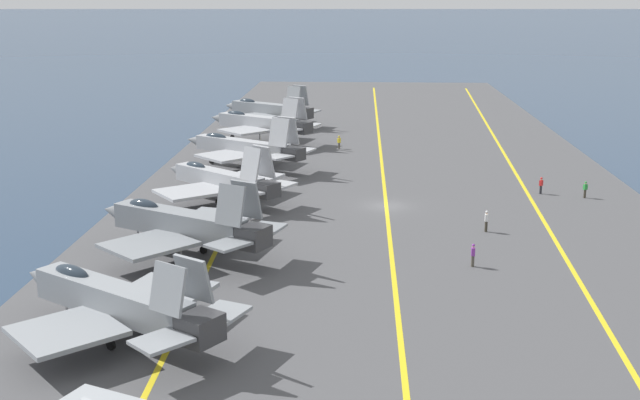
{
  "coord_description": "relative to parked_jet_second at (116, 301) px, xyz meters",
  "views": [
    {
      "loc": [
        -73.88,
        2.42,
        20.08
      ],
      "look_at": [
        -7.75,
        5.91,
        2.9
      ],
      "focal_mm": 45.0,
      "sensor_mm": 36.0,
      "label": 1
    }
  ],
  "objects": [
    {
      "name": "parked_jet_seventh",
      "position": [
        78.02,
        0.21,
        0.06
      ],
      "size": [
        13.85,
        15.87,
        6.39
      ],
      "color": "gray",
      "rests_on": "carrier_deck"
    },
    {
      "name": "crew_red_vest",
      "position": [
        36.65,
        -32.23,
        -1.39
      ],
      "size": [
        0.46,
        0.44,
        1.71
      ],
      "color": "#232328",
      "rests_on": "carrier_deck"
    },
    {
      "name": "ground_plane",
      "position": [
        31.08,
        -16.56,
        -2.73
      ],
      "size": [
        2000.0,
        2000.0,
        0.0
      ],
      "primitive_type": "plane",
      "color": "navy"
    },
    {
      "name": "crew_green_vest",
      "position": [
        35.19,
        -36.24,
        -1.41
      ],
      "size": [
        0.42,
        0.46,
        1.68
      ],
      "color": "#383328",
      "rests_on": "carrier_deck"
    },
    {
      "name": "deck_stripe_centerline",
      "position": [
        31.08,
        -16.56,
        -2.33
      ],
      "size": [
        195.49,
        0.36,
        0.01
      ],
      "primitive_type": "cube",
      "color": "yellow",
      "rests_on": "carrier_deck"
    },
    {
      "name": "crew_yellow_vest",
      "position": [
        59.59,
        -11.21,
        -1.39
      ],
      "size": [
        0.45,
        0.46,
        1.71
      ],
      "color": "#4C473D",
      "rests_on": "carrier_deck"
    },
    {
      "name": "parked_jet_fourth",
      "position": [
        31.78,
        -0.69,
        -0.13
      ],
      "size": [
        13.67,
        14.2,
        6.08
      ],
      "color": "#A8AAAF",
      "rests_on": "carrier_deck"
    },
    {
      "name": "crew_purple_vest",
      "position": [
        13.92,
        -22.46,
        -1.36
      ],
      "size": [
        0.39,
        0.28,
        1.76
      ],
      "color": "#4C473D",
      "rests_on": "carrier_deck"
    },
    {
      "name": "crew_white_vest",
      "position": [
        22.97,
        -24.77,
        -1.31
      ],
      "size": [
        0.39,
        0.28,
        1.86
      ],
      "color": "#383328",
      "rests_on": "carrier_deck"
    },
    {
      "name": "parked_jet_third",
      "position": [
        15.13,
        -0.56,
        0.28
      ],
      "size": [
        14.02,
        15.75,
        6.49
      ],
      "color": "gray",
      "rests_on": "carrier_deck"
    },
    {
      "name": "parked_jet_sixth",
      "position": [
        63.29,
        -0.47,
        0.38
      ],
      "size": [
        13.19,
        16.24,
        6.51
      ],
      "color": "#A8AAAF",
      "rests_on": "carrier_deck"
    },
    {
      "name": "deck_stripe_edge_line",
      "position": [
        31.08,
        -2.46,
        -2.33
      ],
      "size": [
        195.43,
        5.16,
        0.01
      ],
      "primitive_type": "cube",
      "rotation": [
        0.0,
        0.0,
        0.02
      ],
      "color": "yellow",
      "rests_on": "carrier_deck"
    },
    {
      "name": "parked_jet_second",
      "position": [
        0.0,
        0.0,
        0.0
      ],
      "size": [
        13.38,
        15.55,
        5.91
      ],
      "color": "gray",
      "rests_on": "carrier_deck"
    },
    {
      "name": "parked_jet_fifth",
      "position": [
        46.85,
        -0.75,
        0.21
      ],
      "size": [
        13.01,
        16.32,
        6.45
      ],
      "color": "#A8AAAF",
      "rests_on": "carrier_deck"
    },
    {
      "name": "carrier_deck",
      "position": [
        31.08,
        -16.56,
        -2.53
      ],
      "size": [
        217.21,
        51.27,
        0.4
      ],
      "primitive_type": "cube",
      "color": "#4C4C4F",
      "rests_on": "ground"
    },
    {
      "name": "deck_stripe_foul_line",
      "position": [
        31.08,
        -30.65,
        -2.33
      ],
      "size": [
        195.21,
        11.09,
        0.01
      ],
      "primitive_type": "cube",
      "rotation": [
        0.0,
        0.0,
        -0.05
      ],
      "color": "yellow",
      "rests_on": "carrier_deck"
    }
  ]
}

